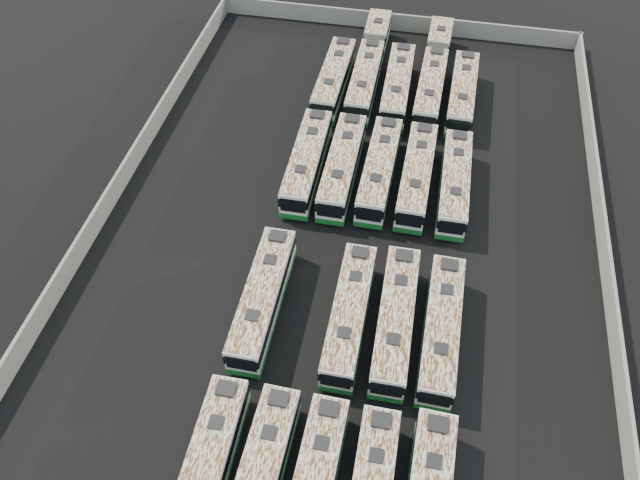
{
  "coord_description": "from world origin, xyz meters",
  "views": [
    {
      "loc": [
        5.08,
        -36.54,
        42.28
      ],
      "look_at": [
        -1.97,
        -1.82,
        1.6
      ],
      "focal_mm": 35.0,
      "sensor_mm": 36.0,
      "label": 1
    }
  ],
  "objects": [
    {
      "name": "bus_back_far_left",
      "position": [
        -5.17,
        21.57,
        1.82
      ],
      "size": [
        2.85,
        12.66,
        3.56
      ],
      "rotation": [
        0.0,
        0.0,
        -0.01
      ],
      "color": "silver",
      "rests_on": "ground"
    },
    {
      "name": "bus_midback_center",
      "position": [
        1.85,
        7.8,
        1.83
      ],
      "size": [
        2.86,
        12.72,
        3.58
      ],
      "rotation": [
        0.0,
        0.0,
        -0.01
      ],
      "color": "silver",
      "rests_on": "ground"
    },
    {
      "name": "bus_back_center",
      "position": [
        1.93,
        21.64,
        1.84
      ],
      "size": [
        2.91,
        12.78,
        3.59
      ],
      "rotation": [
        0.0,
        0.0,
        0.02
      ],
      "color": "silver",
      "rests_on": "ground"
    },
    {
      "name": "bus_midfront_far_left",
      "position": [
        -5.18,
        -8.91,
        1.82
      ],
      "size": [
        2.76,
        12.63,
        3.55
      ],
      "rotation": [
        0.0,
        0.0,
        0.01
      ],
      "color": "silver",
      "rests_on": "ground"
    },
    {
      "name": "bus_midfront_right",
      "position": [
        5.43,
        -8.88,
        1.81
      ],
      "size": [
        2.85,
        12.59,
        3.54
      ],
      "rotation": [
        0.0,
        0.0,
        0.02
      ],
      "color": "silver",
      "rests_on": "ground"
    },
    {
      "name": "perimeter_wall",
      "position": [
        0.0,
        0.0,
        1.1
      ],
      "size": [
        45.2,
        73.2,
        2.2
      ],
      "color": "slate",
      "rests_on": "ground"
    },
    {
      "name": "bus_midback_right",
      "position": [
        5.43,
        7.78,
        1.81
      ],
      "size": [
        2.83,
        12.58,
        3.54
      ],
      "rotation": [
        0.0,
        0.0,
        -0.01
      ],
      "color": "silver",
      "rests_on": "ground"
    },
    {
      "name": "ground",
      "position": [
        0.0,
        0.0,
        0.0
      ],
      "size": [
        140.0,
        140.0,
        0.0
      ],
      "primitive_type": "plane",
      "color": "black",
      "rests_on": "ground"
    },
    {
      "name": "bus_midfront_far_right",
      "position": [
        8.98,
        -9.0,
        1.79
      ],
      "size": [
        2.75,
        12.43,
        3.5
      ],
      "rotation": [
        0.0,
        0.0,
        -0.01
      ],
      "color": "silver",
      "rests_on": "ground"
    },
    {
      "name": "bus_front_far_left",
      "position": [
        -5.19,
        -23.02,
        1.79
      ],
      "size": [
        2.86,
        12.44,
        3.49
      ],
      "rotation": [
        0.0,
        0.0,
        0.02
      ],
      "color": "silver",
      "rests_on": "ground"
    },
    {
      "name": "bus_midback_far_left",
      "position": [
        -5.17,
        7.55,
        1.85
      ],
      "size": [
        2.89,
        12.84,
        3.61
      ],
      "rotation": [
        0.0,
        0.0,
        0.01
      ],
      "color": "silver",
      "rests_on": "ground"
    },
    {
      "name": "bus_back_right",
      "position": [
        5.59,
        25.11,
        1.79
      ],
      "size": [
        3.08,
        19.43,
        3.51
      ],
      "rotation": [
        0.0,
        0.0,
        -0.02
      ],
      "color": "silver",
      "rests_on": "ground"
    },
    {
      "name": "bus_back_far_right",
      "position": [
        8.99,
        21.79,
        1.78
      ],
      "size": [
        2.89,
        12.41,
        3.48
      ],
      "rotation": [
        0.0,
        0.0,
        -0.02
      ],
      "color": "silver",
      "rests_on": "ground"
    },
    {
      "name": "bus_midfront_center",
      "position": [
        1.84,
        -9.06,
        1.77
      ],
      "size": [
        2.65,
        12.26,
        3.45
      ],
      "rotation": [
        0.0,
        0.0,
        0.0
      ],
      "color": "silver",
      "rests_on": "ground"
    },
    {
      "name": "bus_midback_far_right",
      "position": [
        9.01,
        7.54,
        1.77
      ],
      "size": [
        2.68,
        12.28,
        3.46
      ],
      "rotation": [
        0.0,
        0.0,
        0.01
      ],
      "color": "silver",
      "rests_on": "ground"
    },
    {
      "name": "bus_back_left",
      "position": [
        -1.74,
        25.23,
        1.81
      ],
      "size": [
        2.77,
        19.59,
        3.55
      ],
      "rotation": [
        0.0,
        0.0,
        0.01
      ],
      "color": "silver",
      "rests_on": "ground"
    },
    {
      "name": "bus_midback_left",
      "position": [
        -1.72,
        7.59,
        1.85
      ],
      "size": [
        2.71,
        12.81,
        3.61
      ],
      "rotation": [
        0.0,
        0.0,
        -0.0
      ],
      "color": "silver",
      "rests_on": "ground"
    }
  ]
}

